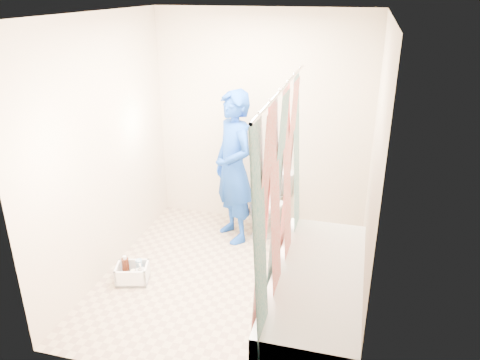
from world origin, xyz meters
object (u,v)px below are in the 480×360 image
(bathtub, at_px, (316,297))
(toilet, at_px, (269,203))
(plumber, at_px, (234,168))
(cleaning_caddy, at_px, (134,274))

(bathtub, xyz_separation_m, toilet, (-0.70, 1.48, 0.07))
(toilet, bearing_deg, plumber, -129.83)
(toilet, relative_size, plumber, 0.41)
(bathtub, bearing_deg, toilet, 115.19)
(bathtub, relative_size, plumber, 1.06)
(plumber, relative_size, cleaning_caddy, 4.78)
(toilet, xyz_separation_m, cleaning_caddy, (-1.03, -1.32, -0.26))
(bathtub, distance_m, plumber, 1.70)
(toilet, height_order, cleaning_caddy, toilet)
(bathtub, relative_size, cleaning_caddy, 5.08)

